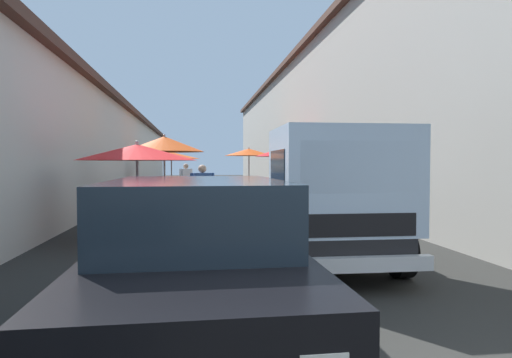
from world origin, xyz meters
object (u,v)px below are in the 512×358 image
(fruit_stall_near_right, at_px, (165,153))
(fruit_stall_mid_lane, at_px, (172,161))
(fruit_stall_near_left, at_px, (249,159))
(delivery_truck, at_px, (326,200))
(vendor_by_crates, at_px, (186,180))
(fruit_stall_far_left, at_px, (136,167))
(parked_scooter, at_px, (325,199))
(fruit_stall_far_right, at_px, (283,159))
(hatchback_car, at_px, (196,259))
(vendor_in_shade, at_px, (202,191))

(fruit_stall_near_right, distance_m, fruit_stall_mid_lane, 7.94)
(fruit_stall_near_left, bearing_deg, fruit_stall_near_right, 156.71)
(delivery_truck, height_order, vendor_by_crates, delivery_truck)
(fruit_stall_far_left, xyz_separation_m, vendor_by_crates, (9.02, -0.87, -0.60))
(fruit_stall_near_left, bearing_deg, parked_scooter, -168.30)
(fruit_stall_far_left, bearing_deg, fruit_stall_near_left, -18.38)
(fruit_stall_near_left, height_order, fruit_stall_mid_lane, fruit_stall_near_left)
(delivery_truck, bearing_deg, fruit_stall_mid_lane, 11.90)
(fruit_stall_near_left, bearing_deg, fruit_stall_far_right, -165.26)
(hatchback_car, bearing_deg, delivery_truck, -38.58)
(hatchback_car, bearing_deg, parked_scooter, -23.20)
(fruit_stall_near_right, height_order, vendor_by_crates, fruit_stall_near_right)
(fruit_stall_far_left, bearing_deg, vendor_by_crates, -5.49)
(vendor_in_shade, bearing_deg, fruit_stall_far_left, 141.10)
(delivery_truck, height_order, vendor_in_shade, delivery_truck)
(fruit_stall_mid_lane, xyz_separation_m, vendor_in_shade, (-9.66, -1.28, -0.84))
(fruit_stall_near_right, distance_m, vendor_by_crates, 5.64)
(fruit_stall_far_left, relative_size, vendor_by_crates, 1.59)
(fruit_stall_far_left, xyz_separation_m, fruit_stall_far_right, (7.97, -4.84, 0.28))
(vendor_by_crates, xyz_separation_m, vendor_in_shade, (-7.25, -0.56, -0.02))
(delivery_truck, relative_size, parked_scooter, 2.92)
(fruit_stall_near_right, xyz_separation_m, vendor_in_shade, (-1.72, -1.07, -1.01))
(delivery_truck, bearing_deg, fruit_stall_near_left, -2.49)
(fruit_stall_far_right, xyz_separation_m, vendor_by_crates, (1.05, 3.97, -0.88))
(fruit_stall_far_left, height_order, fruit_stall_near_right, fruit_stall_near_right)
(fruit_stall_far_left, relative_size, fruit_stall_far_right, 1.07)
(hatchback_car, xyz_separation_m, vendor_by_crates, (14.67, 0.38, 0.18))
(hatchback_car, bearing_deg, vendor_by_crates, 1.49)
(fruit_stall_near_left, relative_size, hatchback_car, 0.61)
(fruit_stall_near_right, xyz_separation_m, delivery_truck, (-6.66, -2.87, -0.87))
(fruit_stall_near_left, bearing_deg, fruit_stall_far_left, 161.62)
(fruit_stall_mid_lane, distance_m, hatchback_car, 17.14)
(parked_scooter, bearing_deg, fruit_stall_far_left, 127.14)
(fruit_stall_near_left, height_order, delivery_truck, fruit_stall_near_left)
(fruit_stall_far_right, distance_m, fruit_stall_mid_lane, 5.83)
(hatchback_car, relative_size, delivery_truck, 0.79)
(fruit_stall_far_left, xyz_separation_m, delivery_truck, (-3.17, -3.23, -0.47))
(fruit_stall_far_right, height_order, fruit_stall_near_right, fruit_stall_near_right)
(vendor_by_crates, xyz_separation_m, parked_scooter, (-4.90, -4.57, -0.47))
(fruit_stall_mid_lane, relative_size, parked_scooter, 1.59)
(fruit_stall_near_left, distance_m, fruit_stall_near_right, 8.89)
(fruit_stall_far_left, relative_size, hatchback_car, 0.65)
(fruit_stall_far_right, xyz_separation_m, hatchback_car, (-13.62, 3.59, -1.06))
(delivery_truck, xyz_separation_m, parked_scooter, (7.29, -2.21, -0.59))
(fruit_stall_near_left, distance_m, vendor_by_crates, 4.10)
(fruit_stall_far_left, height_order, delivery_truck, fruit_stall_far_left)
(fruit_stall_near_left, height_order, parked_scooter, fruit_stall_near_left)
(fruit_stall_near_right, relative_size, vendor_in_shade, 1.58)
(fruit_stall_near_right, bearing_deg, hatchback_car, -174.44)
(fruit_stall_near_left, bearing_deg, delivery_truck, 177.51)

